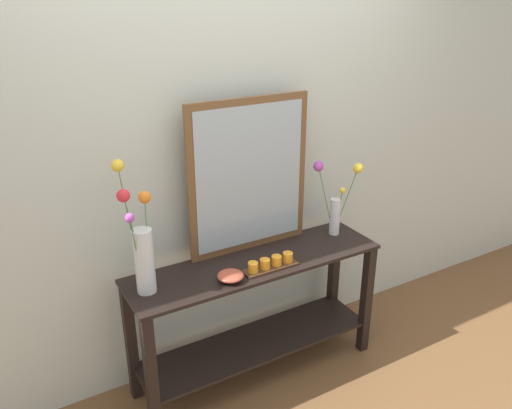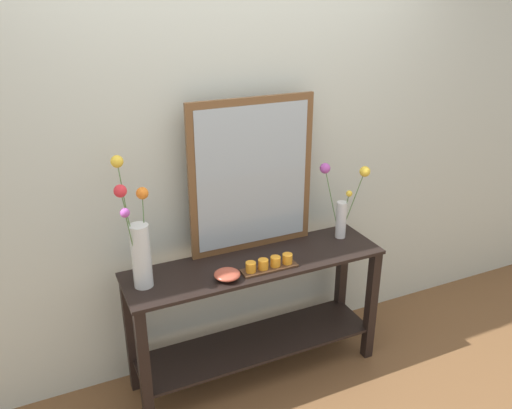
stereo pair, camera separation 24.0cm
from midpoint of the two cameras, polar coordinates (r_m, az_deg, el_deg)
ground_plane at (r=3.38m, az=-2.14°, el=-17.90°), size 7.00×6.00×0.02m
wall_back at (r=2.97m, az=-5.49°, el=6.24°), size 6.40×0.08×2.70m
console_table at (r=3.09m, az=-2.27°, el=-11.09°), size 1.49×0.41×0.77m
mirror_leaning at (r=2.91m, az=-3.12°, el=3.07°), size 0.74×0.03×0.89m
tall_vase_left at (r=2.64m, az=-15.06°, el=-4.67°), size 0.17×0.24×0.67m
vase_right at (r=3.17m, az=6.67°, el=0.47°), size 0.23×0.23×0.47m
candle_tray at (r=2.85m, az=-0.80°, el=-6.60°), size 0.32×0.09×0.07m
decorative_bowl at (r=2.75m, az=-5.34°, el=-7.87°), size 0.14×0.14×0.05m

